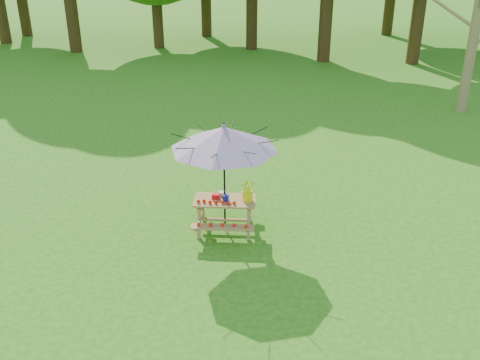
{
  "coord_description": "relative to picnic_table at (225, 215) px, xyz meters",
  "views": [
    {
      "loc": [
        3.88,
        -4.89,
        5.39
      ],
      "look_at": [
        3.3,
        4.41,
        1.1
      ],
      "focal_mm": 40.0,
      "sensor_mm": 36.0,
      "label": 1
    }
  ],
  "objects": [
    {
      "name": "produce_bins",
      "position": [
        -0.07,
        0.04,
        0.4
      ],
      "size": [
        0.34,
        0.38,
        0.13
      ],
      "color": "red",
      "rests_on": "picnic_table"
    },
    {
      "name": "tomatoes_row",
      "position": [
        -0.15,
        -0.18,
        0.38
      ],
      "size": [
        0.77,
        0.13,
        0.07
      ],
      "primitive_type": null,
      "color": "red",
      "rests_on": "picnic_table"
    },
    {
      "name": "flower_bucket",
      "position": [
        0.45,
        0.0,
        0.58
      ],
      "size": [
        0.31,
        0.29,
        0.44
      ],
      "color": "yellow",
      "rests_on": "picnic_table"
    },
    {
      "name": "patio_umbrella",
      "position": [
        0.0,
        0.0,
        1.62
      ],
      "size": [
        2.27,
        2.27,
        2.25
      ],
      "color": "black",
      "rests_on": "ground"
    },
    {
      "name": "picnic_table",
      "position": [
        0.0,
        0.0,
        0.0
      ],
      "size": [
        1.2,
        1.32,
        0.67
      ],
      "color": "#A97A4C",
      "rests_on": "ground"
    }
  ]
}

